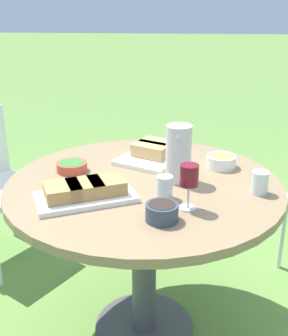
% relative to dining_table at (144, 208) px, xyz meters
% --- Properties ---
extents(ground_plane, '(40.00, 40.00, 0.00)m').
position_rel_dining_table_xyz_m(ground_plane, '(0.00, 0.00, -0.64)').
color(ground_plane, '#668E42').
extents(dining_table, '(1.14, 1.14, 0.77)m').
position_rel_dining_table_xyz_m(dining_table, '(0.00, 0.00, 0.00)').
color(dining_table, '#4C4C51').
rests_on(dining_table, ground_plane).
extents(water_pitcher, '(0.11, 0.11, 0.24)m').
position_rel_dining_table_xyz_m(water_pitcher, '(-0.02, 0.14, 0.24)').
color(water_pitcher, silver).
rests_on(water_pitcher, dining_table).
extents(wine_glass, '(0.07, 0.07, 0.17)m').
position_rel_dining_table_xyz_m(wine_glass, '(0.23, 0.18, 0.25)').
color(wine_glass, silver).
rests_on(wine_glass, dining_table).
extents(platter_bread_main, '(0.33, 0.42, 0.07)m').
position_rel_dining_table_xyz_m(platter_bread_main, '(0.19, -0.20, 0.16)').
color(platter_bread_main, white).
rests_on(platter_bread_main, dining_table).
extents(platter_charcuterie, '(0.37, 0.35, 0.08)m').
position_rel_dining_table_xyz_m(platter_charcuterie, '(-0.27, 0.02, 0.16)').
color(platter_charcuterie, white).
rests_on(platter_charcuterie, dining_table).
extents(bowl_fries, '(0.13, 0.13, 0.06)m').
position_rel_dining_table_xyz_m(bowl_fries, '(-0.19, 0.33, 0.15)').
color(bowl_fries, white).
rests_on(bowl_fries, dining_table).
extents(bowl_salad, '(0.13, 0.13, 0.04)m').
position_rel_dining_table_xyz_m(bowl_salad, '(-0.08, -0.32, 0.15)').
color(bowl_salad, '#B74733').
rests_on(bowl_salad, dining_table).
extents(bowl_olives, '(0.11, 0.11, 0.06)m').
position_rel_dining_table_xyz_m(bowl_olives, '(0.33, 0.09, 0.16)').
color(bowl_olives, '#334256').
rests_on(bowl_olives, dining_table).
extents(cup_water_near, '(0.07, 0.07, 0.09)m').
position_rel_dining_table_xyz_m(cup_water_near, '(0.08, 0.45, 0.17)').
color(cup_water_near, silver).
rests_on(cup_water_near, dining_table).
extents(cup_water_far, '(0.06, 0.06, 0.09)m').
position_rel_dining_table_xyz_m(cup_water_far, '(0.15, 0.09, 0.17)').
color(cup_water_far, silver).
rests_on(cup_water_far, dining_table).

